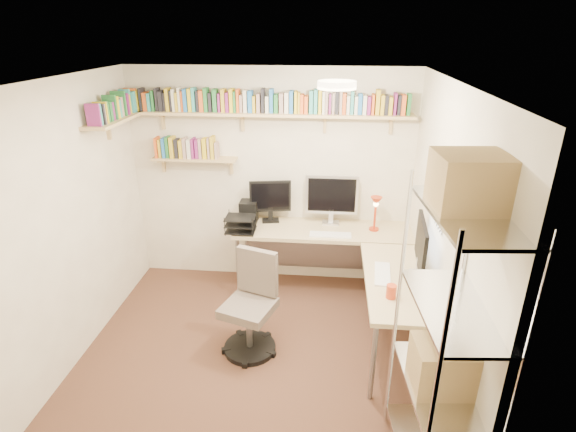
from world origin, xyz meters
name	(u,v)px	position (x,y,z in m)	size (l,w,h in m)	color
ground	(252,353)	(0.00, 0.00, 0.00)	(3.20, 3.20, 0.00)	#49291F
room_shell	(247,202)	(0.00, 0.00, 1.55)	(3.24, 3.04, 2.52)	#C2B69E
wall_shelves	(227,114)	(-0.42, 1.30, 2.03)	(3.12, 1.09, 0.80)	tan
corner_desk	(330,239)	(0.70, 0.95, 0.78)	(2.10, 2.05, 1.37)	tan
office_chair	(251,310)	(-0.01, 0.10, 0.42)	(0.55, 0.56, 0.99)	black
wire_rack	(453,303)	(1.42, -1.07, 1.37)	(0.51, 0.93, 2.26)	silver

